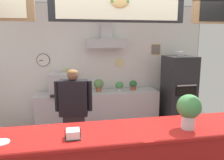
% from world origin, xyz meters
% --- Properties ---
extents(back_wall_assembly, '(5.35, 2.97, 2.85)m').
position_xyz_m(back_wall_assembly, '(0.01, 2.53, 1.51)').
color(back_wall_assembly, gray).
rests_on(back_wall_assembly, ground_plane).
extents(back_prep_counter, '(2.69, 0.57, 0.91)m').
position_xyz_m(back_prep_counter, '(0.08, 2.30, 0.45)').
color(back_prep_counter, '#B7BABF').
rests_on(back_prep_counter, ground_plane).
extents(pizza_oven, '(0.61, 0.69, 1.80)m').
position_xyz_m(pizza_oven, '(1.88, 2.02, 0.85)').
color(pizza_oven, '#232326').
rests_on(pizza_oven, ground_plane).
extents(shop_worker, '(0.61, 0.28, 1.59)m').
position_xyz_m(shop_worker, '(-0.48, 1.08, 0.85)').
color(shop_worker, '#232328').
rests_on(shop_worker, ground_plane).
extents(espresso_machine, '(0.53, 0.53, 0.44)m').
position_xyz_m(espresso_machine, '(-0.69, 2.27, 1.13)').
color(espresso_machine, '#B7BABF').
rests_on(espresso_machine, back_prep_counter).
extents(potted_oregano, '(0.17, 0.17, 0.22)m').
position_xyz_m(potted_oregano, '(0.90, 2.32, 1.03)').
color(potted_oregano, '#9E563D').
rests_on(potted_oregano, back_prep_counter).
extents(potted_sage, '(0.22, 0.22, 0.28)m').
position_xyz_m(potted_sage, '(0.10, 2.31, 1.07)').
color(potted_sage, '#9E563D').
rests_on(potted_sage, back_prep_counter).
extents(potted_basil, '(0.18, 0.18, 0.21)m').
position_xyz_m(potted_basil, '(0.56, 2.28, 1.03)').
color(potted_basil, beige).
rests_on(potted_basil, back_prep_counter).
extents(condiment_plate, '(0.16, 0.16, 0.01)m').
position_xyz_m(condiment_plate, '(-1.22, -0.38, 1.10)').
color(condiment_plate, white).
rests_on(condiment_plate, service_counter).
extents(napkin_holder, '(0.16, 0.16, 0.10)m').
position_xyz_m(napkin_holder, '(-0.53, -0.40, 1.13)').
color(napkin_holder, '#262628').
rests_on(napkin_holder, service_counter).
extents(basil_vase, '(0.27, 0.27, 0.39)m').
position_xyz_m(basil_vase, '(0.75, -0.40, 1.31)').
color(basil_vase, silver).
rests_on(basil_vase, service_counter).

